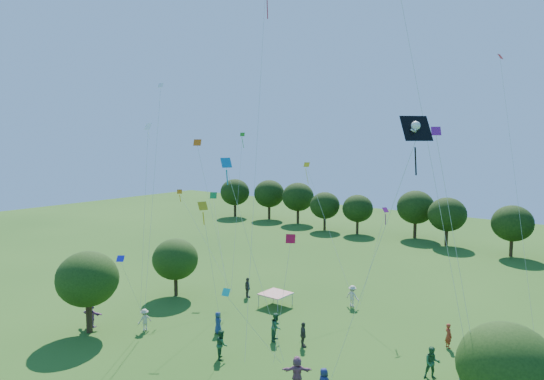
% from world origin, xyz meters
% --- Properties ---
extents(near_tree_west, '(4.37, 4.37, 5.92)m').
position_xyz_m(near_tree_west, '(-14.22, 10.78, 3.94)').
color(near_tree_west, '#422B19').
rests_on(near_tree_west, ground).
extents(near_tree_north, '(4.02, 4.02, 5.11)m').
position_xyz_m(near_tree_north, '(-15.69, 20.05, 3.29)').
color(near_tree_north, '#422B19').
rests_on(near_tree_north, ground).
extents(near_tree_east, '(4.41, 4.41, 5.59)m').
position_xyz_m(near_tree_east, '(12.25, 15.70, 3.60)').
color(near_tree_east, '#422B19').
rests_on(near_tree_east, ground).
extents(treeline, '(88.01, 8.77, 6.77)m').
position_xyz_m(treeline, '(-1.73, 55.43, 4.09)').
color(treeline, '#422B19').
rests_on(treeline, ground).
extents(tent_red_stripe, '(2.20, 2.20, 1.10)m').
position_xyz_m(tent_red_stripe, '(-7.11, 23.44, 1.04)').
color(tent_red_stripe, red).
rests_on(tent_red_stripe, ground).
extents(tent_blue, '(2.20, 2.20, 1.10)m').
position_xyz_m(tent_blue, '(9.88, 21.24, 1.04)').
color(tent_blue, '#1B69B3').
rests_on(tent_blue, ground).
extents(crowd_person_1, '(0.74, 0.70, 1.66)m').
position_xyz_m(crowd_person_1, '(6.88, 24.24, 0.83)').
color(crowd_person_1, maroon).
rests_on(crowd_person_1, ground).
extents(crowd_person_2, '(0.79, 1.07, 1.93)m').
position_xyz_m(crowd_person_2, '(-2.86, 18.07, 0.97)').
color(crowd_person_2, '#245534').
rests_on(crowd_person_2, ground).
extents(crowd_person_4, '(1.14, 0.89, 1.77)m').
position_xyz_m(crowd_person_4, '(-10.35, 23.61, 0.89)').
color(crowd_person_4, '#453C37').
rests_on(crowd_person_4, ground).
extents(crowd_person_5, '(1.81, 1.09, 1.83)m').
position_xyz_m(crowd_person_5, '(-15.03, 11.42, 0.91)').
color(crowd_person_5, '#A05EA2').
rests_on(crowd_person_5, ground).
extents(crowd_person_7, '(0.74, 0.76, 1.73)m').
position_xyz_m(crowd_person_7, '(11.94, 24.73, 0.86)').
color(crowd_person_7, maroon).
rests_on(crowd_person_7, ground).
extents(crowd_person_8, '(1.06, 0.92, 1.90)m').
position_xyz_m(crowd_person_8, '(7.53, 19.47, 0.95)').
color(crowd_person_8, '#285D32').
rests_on(crowd_person_8, ground).
extents(crowd_person_9, '(1.21, 0.61, 1.80)m').
position_xyz_m(crowd_person_9, '(-2.01, 27.27, 0.90)').
color(crowd_person_9, beige).
rests_on(crowd_person_9, ground).
extents(crowd_person_10, '(1.06, 0.98, 1.70)m').
position_xyz_m(crowd_person_10, '(-0.78, 18.34, 0.85)').
color(crowd_person_10, '#454037').
rests_on(crowd_person_10, ground).
extents(crowd_person_11, '(1.72, 1.50, 1.81)m').
position_xyz_m(crowd_person_11, '(1.99, 13.75, 0.91)').
color(crowd_person_11, '#915475').
rests_on(crowd_person_11, ground).
extents(crowd_person_12, '(0.86, 0.82, 1.57)m').
position_xyz_m(crowd_person_12, '(-6.86, 16.43, 0.78)').
color(crowd_person_12, navy).
rests_on(crowd_person_12, ground).
extents(crowd_person_13, '(0.79, 0.78, 1.82)m').
position_xyz_m(crowd_person_13, '(11.70, 21.80, 0.91)').
color(crowd_person_13, maroon).
rests_on(crowd_person_13, ground).
extents(crowd_person_14, '(1.01, 0.97, 1.85)m').
position_xyz_m(crowd_person_14, '(-3.87, 13.74, 0.93)').
color(crowd_person_14, '#22512E').
rests_on(crowd_person_14, ground).
extents(crowd_person_15, '(0.67, 1.13, 1.62)m').
position_xyz_m(crowd_person_15, '(-11.36, 13.45, 0.81)').
color(crowd_person_15, beige).
rests_on(crowd_person_15, ground).
extents(pirate_kite, '(4.97, 1.35, 13.56)m').
position_xyz_m(pirate_kite, '(9.05, 11.96, 14.11)').
color(pirate_kite, black).
extents(red_high_kite, '(5.12, 8.35, 24.77)m').
position_xyz_m(red_high_kite, '(-4.43, 18.59, 20.46)').
color(red_high_kite, red).
extents(small_kite_0, '(3.86, 3.66, 18.37)m').
position_xyz_m(small_kite_0, '(9.25, 27.94, 13.69)').
color(small_kite_0, red).
extents(small_kite_1, '(5.22, 1.35, 8.23)m').
position_xyz_m(small_kite_1, '(-13.80, 20.20, 7.59)').
color(small_kite_1, orange).
extents(small_kite_2, '(0.47, 2.06, 8.87)m').
position_xyz_m(small_kite_2, '(-3.93, 12.57, 8.61)').
color(small_kite_2, gold).
extents(small_kite_3, '(5.43, 3.90, 7.59)m').
position_xyz_m(small_kite_3, '(-14.39, 23.76, 7.56)').
color(small_kite_3, '#188636').
extents(small_kite_4, '(4.10, 1.83, 19.90)m').
position_xyz_m(small_kite_4, '(8.36, 14.66, 15.01)').
color(small_kite_4, blue).
extents(small_kite_5, '(2.54, 1.42, 13.15)m').
position_xyz_m(small_kite_5, '(9.69, 14.75, 10.78)').
color(small_kite_5, '#93188A').
extents(small_kite_6, '(1.10, 1.93, 13.69)m').
position_xyz_m(small_kite_6, '(-11.87, 14.38, 11.99)').
color(small_kite_6, white).
extents(small_kite_7, '(1.64, 3.13, 4.78)m').
position_xyz_m(small_kite_7, '(-0.02, 10.94, 5.09)').
color(small_kite_7, '#0BADA5').
extents(small_kite_8, '(1.14, 0.69, 7.40)m').
position_xyz_m(small_kite_8, '(1.47, 13.55, 7.38)').
color(small_kite_8, red).
extents(small_kite_9, '(2.27, 1.83, 12.52)m').
position_xyz_m(small_kite_9, '(-11.56, 19.63, 11.41)').
color(small_kite_9, '#EC5E0C').
extents(small_kite_10, '(6.52, 2.73, 10.54)m').
position_xyz_m(small_kite_10, '(-5.40, 26.62, 9.48)').
color(small_kite_10, yellow).
extents(small_kite_11, '(4.67, 6.68, 13.13)m').
position_xyz_m(small_kite_11, '(-12.97, 25.61, 10.91)').
color(small_kite_11, '#26921A').
extents(small_kite_12, '(3.43, 4.11, 5.65)m').
position_xyz_m(small_kite_12, '(-8.26, 9.87, 5.70)').
color(small_kite_12, '#1118B1').
extents(small_kite_13, '(1.17, 2.31, 7.32)m').
position_xyz_m(small_kite_13, '(0.79, 26.53, 7.21)').
color(small_kite_13, '#82156B').
extents(small_kite_14, '(1.56, 3.22, 16.65)m').
position_xyz_m(small_kite_14, '(-11.60, 14.97, 12.34)').
color(small_kite_14, white).
extents(small_kite_15, '(1.96, 3.08, 11.61)m').
position_xyz_m(small_kite_15, '(-0.27, 11.35, 10.63)').
color(small_kite_15, '#0C78B6').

